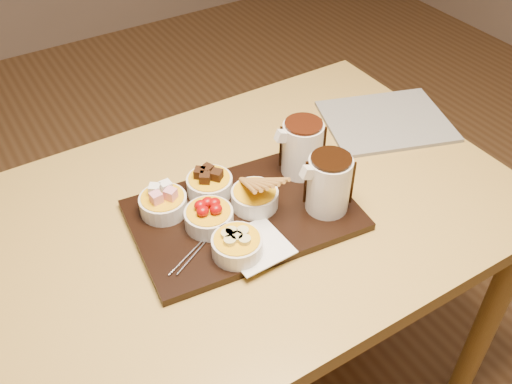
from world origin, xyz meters
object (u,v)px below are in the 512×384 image
pitcher_milk_chocolate (302,149)px  newspaper (386,121)px  bowl_strawberries (209,218)px  dining_table (244,239)px  serving_board (244,215)px  pitcher_dark_chocolate (329,184)px

pitcher_milk_chocolate → newspaper: pitcher_milk_chocolate is taller
bowl_strawberries → pitcher_milk_chocolate: pitcher_milk_chocolate is taller
dining_table → newspaper: newspaper is taller
dining_table → bowl_strawberries: bearing=-164.5°
serving_board → bowl_strawberries: size_ratio=4.60×
dining_table → pitcher_milk_chocolate: bearing=7.0°
dining_table → pitcher_milk_chocolate: 0.24m
pitcher_dark_chocolate → newspaper: pitcher_dark_chocolate is taller
dining_table → newspaper: 0.50m
pitcher_dark_chocolate → pitcher_milk_chocolate: size_ratio=1.00×
pitcher_milk_chocolate → newspaper: size_ratio=0.40×
newspaper → serving_board: bearing=-148.2°
serving_board → newspaper: size_ratio=1.49×
pitcher_dark_chocolate → pitcher_milk_chocolate: (0.02, 0.13, 0.00)m
serving_board → newspaper: bearing=18.9°
pitcher_dark_chocolate → pitcher_milk_chocolate: bearing=85.6°
serving_board → newspaper: (0.50, 0.11, -0.00)m
dining_table → serving_board: serving_board is taller
serving_board → bowl_strawberries: bowl_strawberries is taller
bowl_strawberries → pitcher_dark_chocolate: bearing=-18.9°
bowl_strawberries → pitcher_milk_chocolate: (0.26, 0.05, 0.04)m
serving_board → bowl_strawberries: bearing=-176.4°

